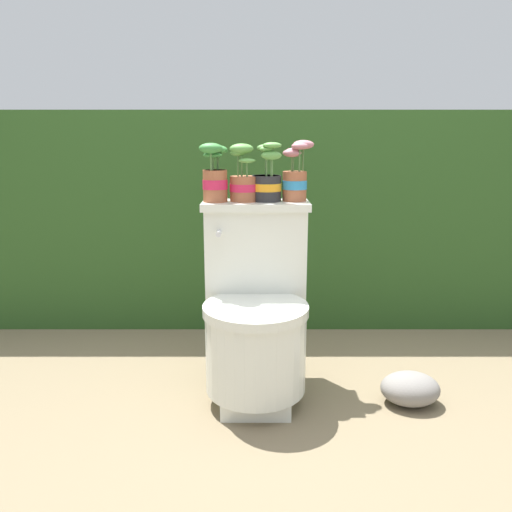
{
  "coord_description": "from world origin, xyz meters",
  "views": [
    {
      "loc": [
        -0.1,
        -1.72,
        1.0
      ],
      "look_at": [
        -0.1,
        0.15,
        0.56
      ],
      "focal_mm": 35.0,
      "sensor_mm": 36.0,
      "label": 1
    }
  ],
  "objects_px": {
    "potted_plant_midleft": "(244,181)",
    "potted_plant_middle": "(267,181)",
    "garden_stone": "(410,389)",
    "toilet": "(256,314)",
    "potted_plant_midright": "(296,177)",
    "potted_plant_left": "(215,176)"
  },
  "relations": [
    {
      "from": "potted_plant_middle",
      "to": "potted_plant_midright",
      "type": "distance_m",
      "value": 0.11
    },
    {
      "from": "potted_plant_middle",
      "to": "garden_stone",
      "type": "bearing_deg",
      "value": -23.37
    },
    {
      "from": "potted_plant_midleft",
      "to": "potted_plant_middle",
      "type": "relative_size",
      "value": 0.98
    },
    {
      "from": "garden_stone",
      "to": "potted_plant_left",
      "type": "bearing_deg",
      "value": 164.01
    },
    {
      "from": "toilet",
      "to": "potted_plant_midleft",
      "type": "distance_m",
      "value": 0.52
    },
    {
      "from": "potted_plant_midleft",
      "to": "potted_plant_middle",
      "type": "height_order",
      "value": "potted_plant_middle"
    },
    {
      "from": "toilet",
      "to": "potted_plant_midright",
      "type": "height_order",
      "value": "potted_plant_midright"
    },
    {
      "from": "potted_plant_midleft",
      "to": "garden_stone",
      "type": "bearing_deg",
      "value": -19.89
    },
    {
      "from": "potted_plant_midleft",
      "to": "potted_plant_middle",
      "type": "xyz_separation_m",
      "value": [
        0.09,
        0.01,
        0.0
      ]
    },
    {
      "from": "potted_plant_middle",
      "to": "potted_plant_left",
      "type": "bearing_deg",
      "value": -174.14
    },
    {
      "from": "toilet",
      "to": "garden_stone",
      "type": "height_order",
      "value": "toilet"
    },
    {
      "from": "potted_plant_middle",
      "to": "garden_stone",
      "type": "xyz_separation_m",
      "value": [
        0.55,
        -0.24,
        -0.78
      ]
    },
    {
      "from": "toilet",
      "to": "potted_plant_middle",
      "type": "distance_m",
      "value": 0.53
    },
    {
      "from": "garden_stone",
      "to": "potted_plant_middle",
      "type": "bearing_deg",
      "value": 156.63
    },
    {
      "from": "potted_plant_middle",
      "to": "garden_stone",
      "type": "relative_size",
      "value": 1.02
    },
    {
      "from": "potted_plant_left",
      "to": "potted_plant_midleft",
      "type": "xyz_separation_m",
      "value": [
        0.11,
        0.02,
        -0.02
      ]
    },
    {
      "from": "toilet",
      "to": "potted_plant_left",
      "type": "bearing_deg",
      "value": 140.32
    },
    {
      "from": "toilet",
      "to": "potted_plant_left",
      "type": "relative_size",
      "value": 3.32
    },
    {
      "from": "toilet",
      "to": "potted_plant_midleft",
      "type": "xyz_separation_m",
      "value": [
        -0.05,
        0.15,
        0.5
      ]
    },
    {
      "from": "toilet",
      "to": "garden_stone",
      "type": "distance_m",
      "value": 0.66
    },
    {
      "from": "potted_plant_left",
      "to": "potted_plant_midright",
      "type": "distance_m",
      "value": 0.32
    },
    {
      "from": "toilet",
      "to": "garden_stone",
      "type": "bearing_deg",
      "value": -7.97
    }
  ]
}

